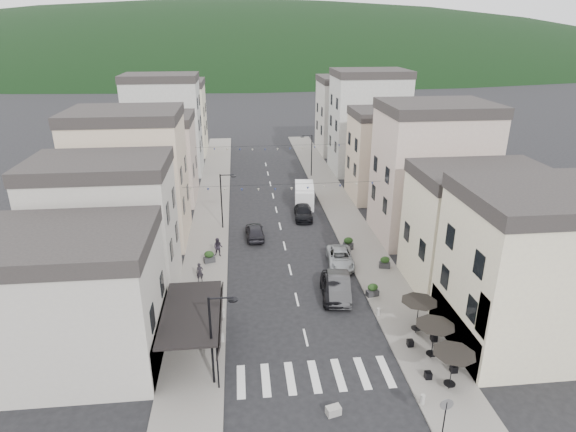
# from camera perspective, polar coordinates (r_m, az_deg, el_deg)

# --- Properties ---
(ground) EXTENTS (700.00, 700.00, 0.00)m
(ground) POSITION_cam_1_polar(r_m,az_deg,el_deg) (29.68, 3.80, -20.92)
(ground) COLOR black
(ground) RESTS_ON ground
(sidewalk_left) EXTENTS (4.00, 76.00, 0.12)m
(sidewalk_left) POSITION_cam_1_polar(r_m,az_deg,el_deg) (57.23, -8.99, 0.87)
(sidewalk_left) COLOR slate
(sidewalk_left) RESTS_ON ground
(sidewalk_right) EXTENTS (4.00, 76.00, 0.12)m
(sidewalk_right) POSITION_cam_1_polar(r_m,az_deg,el_deg) (58.29, 5.88, 1.42)
(sidewalk_right) COLOR slate
(sidewalk_right) RESTS_ON ground
(hill_backdrop) EXTENTS (640.00, 360.00, 70.00)m
(hill_backdrop) POSITION_cam_1_polar(r_m,az_deg,el_deg) (322.17, -5.49, 17.90)
(hill_backdrop) COLOR black
(hill_backdrop) RESTS_ON ground
(boutique_building) EXTENTS (12.00, 8.00, 8.00)m
(boutique_building) POSITION_cam_1_polar(r_m,az_deg,el_deg) (33.02, -25.68, -9.84)
(boutique_building) COLOR #AAA49C
(boutique_building) RESTS_ON ground
(bistro_building) EXTENTS (10.00, 8.00, 10.00)m
(bistro_building) POSITION_cam_1_polar(r_m,az_deg,el_deg) (34.97, 27.13, -6.45)
(bistro_building) COLOR beige
(bistro_building) RESTS_ON ground
(boutique_awning) EXTENTS (3.77, 7.50, 3.28)m
(boutique_awning) POSITION_cam_1_polar(r_m,az_deg,el_deg) (31.61, -10.95, -11.22)
(boutique_awning) COLOR black
(boutique_awning) RESTS_ON ground
(buildings_row_left) EXTENTS (10.20, 54.16, 14.00)m
(buildings_row_left) POSITION_cam_1_polar(r_m,az_deg,el_deg) (61.77, -15.64, 7.76)
(buildings_row_left) COLOR #AAA49C
(buildings_row_left) RESTS_ON ground
(buildings_row_right) EXTENTS (10.20, 54.16, 14.50)m
(buildings_row_right) POSITION_cam_1_polar(r_m,az_deg,el_deg) (62.54, 11.62, 8.47)
(buildings_row_right) COLOR beige
(buildings_row_right) RESTS_ON ground
(cafe_terrace) EXTENTS (2.50, 8.10, 2.53)m
(cafe_terrace) POSITION_cam_1_polar(r_m,az_deg,el_deg) (32.29, 16.99, -12.68)
(cafe_terrace) COLOR black
(cafe_terrace) RESTS_ON ground
(streetlamp_left_near) EXTENTS (1.70, 0.56, 6.00)m
(streetlamp_left_near) POSITION_cam_1_polar(r_m,az_deg,el_deg) (28.68, -8.57, -13.40)
(streetlamp_left_near) COLOR black
(streetlamp_left_near) RESTS_ON ground
(streetlamp_left_far) EXTENTS (1.70, 0.56, 6.00)m
(streetlamp_left_far) POSITION_cam_1_polar(r_m,az_deg,el_deg) (50.28, -7.61, 2.42)
(streetlamp_left_far) COLOR black
(streetlamp_left_far) RESTS_ON ground
(streetlamp_right_far) EXTENTS (1.70, 0.56, 6.00)m
(streetlamp_right_far) POSITION_cam_1_polar(r_m,az_deg,el_deg) (68.25, 2.59, 7.70)
(streetlamp_right_far) COLOR black
(streetlamp_right_far) RESTS_ON ground
(traffic_sign) EXTENTS (0.70, 0.07, 2.70)m
(traffic_sign) POSITION_cam_1_polar(r_m,az_deg,el_deg) (27.39, 18.18, -21.10)
(traffic_sign) COLOR black
(traffic_sign) RESTS_ON ground
(bollards) EXTENTS (11.66, 10.26, 0.60)m
(bollards) POSITION_cam_1_polar(r_m,az_deg,el_deg) (33.64, 2.23, -14.10)
(bollards) COLOR gray
(bollards) RESTS_ON ground
(bunting_near) EXTENTS (19.00, 0.28, 0.62)m
(bunting_near) POSITION_cam_1_polar(r_m,az_deg,el_deg) (46.02, -0.56, 3.36)
(bunting_near) COLOR black
(bunting_near) RESTS_ON ground
(bunting_far) EXTENTS (19.00, 0.28, 0.62)m
(bunting_far) POSITION_cam_1_polar(r_m,az_deg,el_deg) (61.37, -1.99, 8.01)
(bunting_far) COLOR black
(bunting_far) RESTS_ON ground
(parked_car_a) EXTENTS (2.39, 5.02, 1.66)m
(parked_car_a) POSITION_cam_1_polar(r_m,az_deg,el_deg) (38.52, 5.43, -8.43)
(parked_car_a) COLOR black
(parked_car_a) RESTS_ON ground
(parked_car_b) EXTENTS (2.38, 5.13, 1.63)m
(parked_car_b) POSITION_cam_1_polar(r_m,az_deg,el_deg) (38.67, 6.05, -8.36)
(parked_car_b) COLOR #323335
(parked_car_b) RESTS_ON ground
(parked_car_c) EXTENTS (2.69, 5.05, 1.35)m
(parked_car_c) POSITION_cam_1_polar(r_m,az_deg,el_deg) (43.55, 6.22, -4.95)
(parked_car_c) COLOR #9A9EA2
(parked_car_c) RESTS_ON ground
(parked_car_d) EXTENTS (2.26, 4.88, 1.38)m
(parked_car_d) POSITION_cam_1_polar(r_m,az_deg,el_deg) (53.74, 1.81, 0.46)
(parked_car_d) COLOR black
(parked_car_d) RESTS_ON ground
(parked_car_e) EXTENTS (1.91, 4.42, 1.48)m
(parked_car_e) POSITION_cam_1_polar(r_m,az_deg,el_deg) (48.72, -3.95, -1.81)
(parked_car_e) COLOR black
(parked_car_e) RESTS_ON ground
(delivery_van) EXTENTS (2.79, 5.70, 2.63)m
(delivery_van) POSITION_cam_1_polar(r_m,az_deg,el_deg) (57.67, 1.94, 2.60)
(delivery_van) COLOR white
(delivery_van) RESTS_ON ground
(pedestrian_a) EXTENTS (0.64, 0.47, 1.63)m
(pedestrian_a) POSITION_cam_1_polar(r_m,az_deg,el_deg) (40.99, -10.41, -6.58)
(pedestrian_a) COLOR black
(pedestrian_a) RESTS_ON sidewalk_left
(pedestrian_b) EXTENTS (1.00, 0.86, 1.78)m
(pedestrian_b) POSITION_cam_1_polar(r_m,az_deg,el_deg) (44.99, -8.29, -3.68)
(pedestrian_b) COLOR #26202B
(pedestrian_b) RESTS_ON sidewalk_left
(concrete_block_a) EXTENTS (0.90, 0.69, 0.50)m
(concrete_block_a) POSITION_cam_1_polar(r_m,az_deg,el_deg) (28.77, 5.41, -21.98)
(concrete_block_a) COLOR gray
(concrete_block_a) RESTS_ON ground
(planter_la) EXTENTS (1.12, 0.73, 1.17)m
(planter_la) POSITION_cam_1_polar(r_m,az_deg,el_deg) (36.28, -8.84, -10.93)
(planter_la) COLOR #29292C
(planter_la) RESTS_ON sidewalk_left
(planter_lb) EXTENTS (1.11, 0.82, 1.11)m
(planter_lb) POSITION_cam_1_polar(r_m,az_deg,el_deg) (44.10, -9.32, -4.79)
(planter_lb) COLOR #2E2F31
(planter_lb) RESTS_ON sidewalk_left
(planter_ra) EXTENTS (1.05, 0.73, 1.07)m
(planter_ra) POSITION_cam_1_polar(r_m,az_deg,el_deg) (38.99, 9.99, -8.62)
(planter_ra) COLOR #29292C
(planter_ra) RESTS_ON sidewalk_right
(planter_rb) EXTENTS (1.05, 0.74, 1.07)m
(planter_rb) POSITION_cam_1_polar(r_m,az_deg,el_deg) (43.45, 11.40, -5.40)
(planter_rb) COLOR #2E2E30
(planter_rb) RESTS_ON sidewalk_right
(planter_rc) EXTENTS (1.15, 0.86, 1.14)m
(planter_rc) POSITION_cam_1_polar(r_m,az_deg,el_deg) (46.51, 7.14, -3.20)
(planter_rc) COLOR #2A2A2C
(planter_rc) RESTS_ON sidewalk_right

